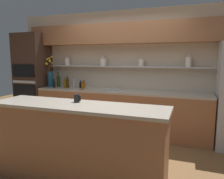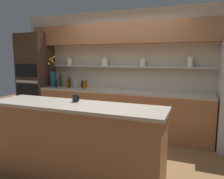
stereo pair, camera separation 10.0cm
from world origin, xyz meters
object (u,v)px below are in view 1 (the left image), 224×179
(bottle_sauce_3, at_px, (81,85))
(sink_fixture, at_px, (112,89))
(bottle_sauce_0, at_px, (82,86))
(flower_vase, at_px, (50,77))
(oven_tower, at_px, (33,79))
(bottle_spirit_4, at_px, (74,84))
(bottle_spirit_6, at_px, (68,83))
(bottle_sauce_2, at_px, (65,84))
(bottle_oil_7, at_px, (65,84))
(bottle_sauce_5, at_px, (54,84))
(coffee_mug, at_px, (77,98))
(bottle_sauce_1, at_px, (84,85))
(bottle_wine_8, at_px, (58,81))

(bottle_sauce_3, bearing_deg, sink_fixture, -4.28)
(bottle_sauce_0, bearing_deg, bottle_sauce_3, 125.95)
(flower_vase, bearing_deg, oven_tower, 179.82)
(bottle_spirit_4, distance_m, bottle_spirit_6, 0.24)
(sink_fixture, bearing_deg, bottle_sauce_2, 172.19)
(flower_vase, relative_size, bottle_oil_7, 3.11)
(flower_vase, bearing_deg, bottle_sauce_5, -32.17)
(oven_tower, xyz_separation_m, bottle_sauce_0, (1.42, -0.17, -0.08))
(oven_tower, relative_size, bottle_sauce_0, 12.27)
(bottle_sauce_5, bearing_deg, flower_vase, 147.83)
(bottle_sauce_2, bearing_deg, bottle_sauce_5, -111.29)
(bottle_sauce_2, height_order, bottle_sauce_3, bottle_sauce_3)
(oven_tower, distance_m, bottle_spirit_6, 0.94)
(bottle_spirit_4, bearing_deg, bottle_sauce_0, -20.01)
(flower_vase, height_order, bottle_oil_7, flower_vase)
(bottle_sauce_0, bearing_deg, bottle_spirit_4, 159.99)
(bottle_spirit_4, relative_size, bottle_oil_7, 1.15)
(bottle_sauce_0, xyz_separation_m, bottle_spirit_4, (-0.26, 0.10, 0.04))
(sink_fixture, xyz_separation_m, bottle_sauce_2, (-1.24, 0.17, 0.04))
(sink_fixture, relative_size, bottle_sauce_0, 1.72)
(bottle_sauce_3, bearing_deg, coffee_mug, -63.30)
(flower_vase, distance_m, sink_fixture, 1.54)
(coffee_mug, bearing_deg, sink_fixture, 95.18)
(bottle_sauce_1, xyz_separation_m, bottle_sauce_2, (-0.52, 0.04, -0.00))
(sink_fixture, distance_m, bottle_wine_8, 1.35)
(bottle_spirit_6, distance_m, bottle_oil_7, 0.09)
(sink_fixture, distance_m, bottle_sauce_0, 0.63)
(flower_vase, relative_size, bottle_sauce_1, 4.28)
(bottle_spirit_6, relative_size, bottle_wine_8, 0.75)
(bottle_spirit_4, distance_m, bottle_sauce_5, 0.49)
(bottle_spirit_4, bearing_deg, bottle_sauce_2, 145.96)
(flower_vase, xyz_separation_m, bottle_sauce_0, (0.92, -0.17, -0.16))
(flower_vase, bearing_deg, coffee_mug, -46.73)
(bottle_sauce_1, relative_size, bottle_sauce_2, 1.03)
(bottle_sauce_0, distance_m, bottle_sauce_1, 0.33)
(bottle_spirit_6, bearing_deg, bottle_sauce_2, 135.72)
(bottle_sauce_0, relative_size, bottle_sauce_5, 0.90)
(bottle_spirit_6, bearing_deg, bottle_sauce_3, 7.75)
(bottle_sauce_2, bearing_deg, bottle_wine_8, -129.01)
(oven_tower, bearing_deg, bottle_oil_7, -3.62)
(flower_vase, xyz_separation_m, bottle_spirit_4, (0.66, -0.07, -0.12))
(bottle_sauce_5, bearing_deg, bottle_wine_8, 86.40)
(flower_vase, bearing_deg, bottle_sauce_3, 5.44)
(bottle_sauce_2, xyz_separation_m, bottle_sauce_3, (0.47, -0.11, 0.00))
(oven_tower, distance_m, bottle_oil_7, 0.92)
(bottle_sauce_2, xyz_separation_m, bottle_oil_7, (0.14, -0.24, 0.03))
(oven_tower, xyz_separation_m, bottle_sauce_2, (0.78, 0.18, -0.09))
(bottle_spirit_6, relative_size, coffee_mug, 2.47)
(bottle_sauce_0, distance_m, bottle_oil_7, 0.51)
(bottle_sauce_3, height_order, bottle_wine_8, bottle_wine_8)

